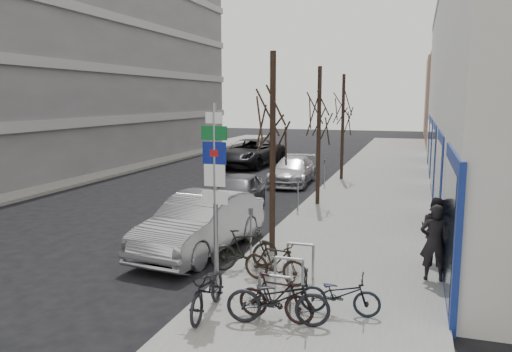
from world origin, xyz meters
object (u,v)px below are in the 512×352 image
Objects in this scene: highway_sign_pole at (215,189)px; pedestrian_near at (434,242)px; bike_mid_curb at (340,291)px; parked_car_mid at (237,193)px; tree_near at (273,105)px; meter_back at (324,170)px; lane_car at (250,153)px; tree_mid at (319,103)px; pedestrian_far at (435,229)px; bike_near_left at (208,286)px; meter_front at (251,227)px; bike_near_right at (276,297)px; parked_car_back at (293,171)px; meter_mid at (298,191)px; parked_car_front at (201,223)px; bike_rack at (289,272)px; bike_far_inner at (275,262)px; bike_far_curb at (278,294)px; tree_far at (343,102)px; bike_mid_inner at (245,249)px.

highway_sign_pole is 5.20m from pedestrian_near.
bike_mid_curb is 0.37× the size of parked_car_mid.
meter_back is at bearing 92.45° from tree_near.
tree_near is 18.67m from lane_car.
tree_mid reaches higher than pedestrian_far.
meter_front is at bearing 91.05° from bike_near_left.
bike_near_right is 16.12m from parked_car_back.
highway_sign_pole is at bearing -85.25° from meter_front.
parked_car_mid is at bearing -177.50° from meter_mid.
meter_back is 0.84× the size of bike_near_right.
bike_mid_curb is at bearing 52.74° from pedestrian_near.
parked_car_front is at bearing -9.46° from pedestrian_near.
bike_near_left is 0.39× the size of parked_car_back.
parked_car_back reaches higher than bike_rack.
tree_mid is 1.30× the size of parked_car_mid.
meter_front is 4.07m from bike_near_right.
bike_far_inner is (-1.63, 1.22, 0.01)m from bike_mid_curb.
bike_far_curb is 1.20× the size of bike_far_inner.
pedestrian_near is (6.39, -12.57, 0.36)m from parked_car_back.
bike_near_right is at bearing -1.13° from bike_near_left.
bike_rack is 1.43m from bike_far_curb.
meter_back is at bearing 12.03° from bike_near_right.
bike_near_left is at bearing 98.99° from bike_near_right.
tree_far is 3.25× the size of bike_mid_inner.
pedestrian_near is 1.06× the size of pedestrian_far.
parked_car_back is (-3.46, 14.46, 0.02)m from bike_rack.
tree_mid is at bearing 79.82° from parked_car_front.
bike_rack is 10.08m from tree_mid.
tree_far is 1.18× the size of parked_car_back.
meter_mid is 9.27m from bike_near_left.
bike_mid_inner is 0.36× the size of parked_car_back.
tree_far reaches higher than bike_near_left.
bike_near_left is at bearing 151.23° from bike_mid_inner.
meter_mid is 0.26× the size of parked_car_front.
tree_far is at bearing 9.57° from bike_near_right.
tree_mid is (0.00, 6.50, 0.00)m from tree_near.
highway_sign_pole is 6.09m from pedestrian_far.
meter_mid is at bearing -4.59° from parked_car_mid.
pedestrian_far reaches higher than meter_mid.
bike_rack is at bearing -55.49° from meter_front.
bike_mid_curb is 0.87× the size of pedestrian_near.
parked_car_mid is at bearing -97.07° from parked_car_back.
bike_rack is at bearing -33.19° from parked_car_front.
bike_mid_curb is 9.89m from parked_car_mid.
parked_car_back is 7.04m from lane_car.
highway_sign_pole is 2.61× the size of bike_far_inner.
tree_near is 1.18× the size of parked_car_back.
parked_car_back is (-2.03, 13.20, 0.01)m from bike_mid_inner.
bike_near_left is 2.63m from bike_mid_inner.
tree_near reaches higher than bike_near_left.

